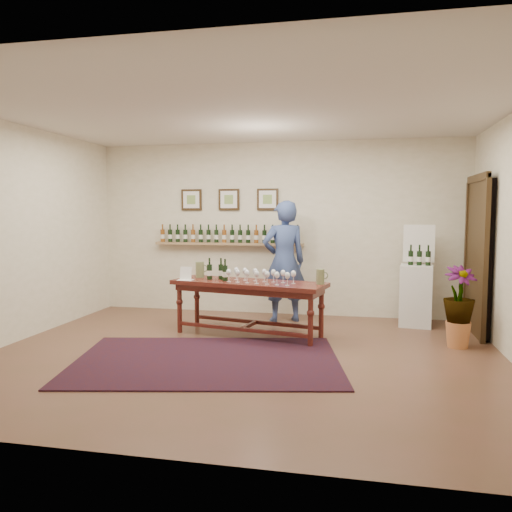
% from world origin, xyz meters
% --- Properties ---
extents(ground, '(6.00, 6.00, 0.00)m').
position_xyz_m(ground, '(0.00, 0.00, 0.00)').
color(ground, brown).
rests_on(ground, ground).
extents(room_shell, '(6.00, 6.00, 6.00)m').
position_xyz_m(room_shell, '(2.11, 1.86, 1.12)').
color(room_shell, '#EFE5CB').
rests_on(room_shell, ground).
extents(rug, '(3.27, 2.50, 0.02)m').
position_xyz_m(rug, '(-0.34, -0.29, 0.01)').
color(rug, '#44120C').
rests_on(rug, ground).
extents(tasting_table, '(2.18, 1.08, 0.74)m').
position_xyz_m(tasting_table, '(-0.13, 0.96, 0.63)').
color(tasting_table, '#471611').
rests_on(tasting_table, ground).
extents(table_glasses, '(1.33, 0.62, 0.18)m').
position_xyz_m(table_glasses, '(0.05, 0.88, 0.83)').
color(table_glasses, silver).
rests_on(table_glasses, tasting_table).
extents(table_bottles, '(0.35, 0.27, 0.33)m').
position_xyz_m(table_bottles, '(-0.57, 1.03, 0.91)').
color(table_bottles, black).
rests_on(table_bottles, tasting_table).
extents(pitcher_left, '(0.15, 0.15, 0.23)m').
position_xyz_m(pitcher_left, '(-0.90, 1.21, 0.85)').
color(pitcher_left, '#666E44').
rests_on(pitcher_left, tasting_table).
extents(pitcher_right, '(0.15, 0.15, 0.20)m').
position_xyz_m(pitcher_right, '(0.83, 0.88, 0.84)').
color(pitcher_right, '#666E44').
rests_on(pitcher_right, tasting_table).
extents(menu_card, '(0.21, 0.16, 0.18)m').
position_xyz_m(menu_card, '(-1.01, 0.93, 0.83)').
color(menu_card, white).
rests_on(menu_card, tasting_table).
extents(display_pedestal, '(0.51, 0.51, 0.90)m').
position_xyz_m(display_pedestal, '(2.15, 2.02, 0.45)').
color(display_pedestal, silver).
rests_on(display_pedestal, ground).
extents(pedestal_bottles, '(0.31, 0.12, 0.30)m').
position_xyz_m(pedestal_bottles, '(2.18, 1.97, 1.05)').
color(pedestal_bottles, black).
rests_on(pedestal_bottles, display_pedestal).
extents(info_sign, '(0.45, 0.08, 0.61)m').
position_xyz_m(info_sign, '(2.19, 2.16, 1.21)').
color(info_sign, white).
rests_on(info_sign, display_pedestal).
extents(potted_plant, '(0.58, 0.58, 0.87)m').
position_xyz_m(potted_plant, '(2.54, 0.89, 0.51)').
color(potted_plant, '#BB703E').
rests_on(potted_plant, ground).
extents(person, '(0.79, 0.67, 1.85)m').
position_xyz_m(person, '(0.20, 1.94, 0.92)').
color(person, '#34467B').
rests_on(person, ground).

